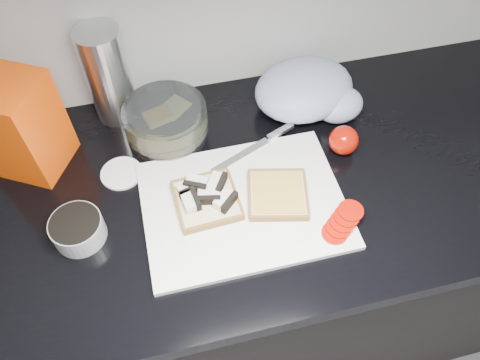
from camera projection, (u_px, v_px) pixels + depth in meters
name	position (u px, v px, depth m)	size (l,w,h in m)	color
base_cabinet	(217.00, 279.00, 1.36)	(3.50, 0.60, 0.86)	black
countertop	(209.00, 190.00, 0.99)	(3.50, 0.64, 0.04)	black
cutting_board	(244.00, 205.00, 0.94)	(0.40, 0.30, 0.01)	white
bread_left	(206.00, 198.00, 0.93)	(0.13, 0.13, 0.04)	beige
bread_right	(278.00, 194.00, 0.94)	(0.15, 0.15, 0.02)	beige
tomato_slices	(343.00, 222.00, 0.90)	(0.10, 0.09, 0.02)	#AA1003
knife	(264.00, 142.00, 1.03)	(0.21, 0.10, 0.01)	silver
seed_tub	(77.00, 228.00, 0.88)	(0.10, 0.10, 0.05)	#929796
tub_lid	(121.00, 173.00, 0.99)	(0.09, 0.09, 0.01)	white
glass_bowl	(166.00, 122.00, 1.03)	(0.18, 0.18, 0.08)	silver
bread_bag	(19.00, 125.00, 0.93)	(0.14, 0.13, 0.22)	#F84204
steel_canister	(108.00, 76.00, 1.01)	(0.09, 0.09, 0.23)	silver
grocery_bag	(309.00, 91.00, 1.07)	(0.27, 0.23, 0.10)	#B0BAD9
whole_tomatoes	(344.00, 140.00, 1.01)	(0.06, 0.06, 0.06)	#AA1003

